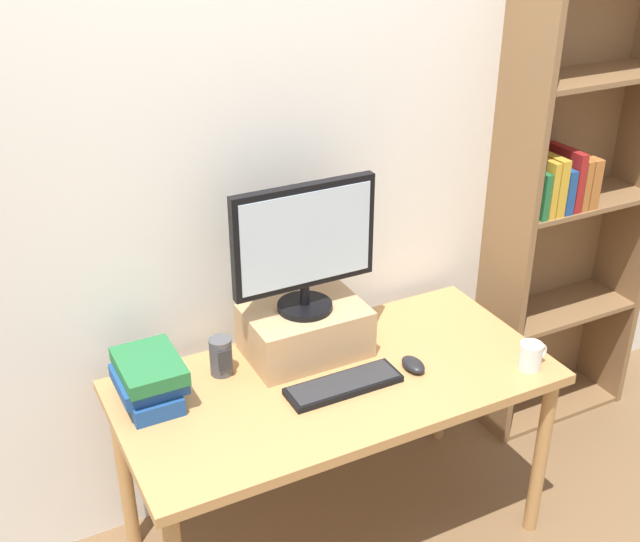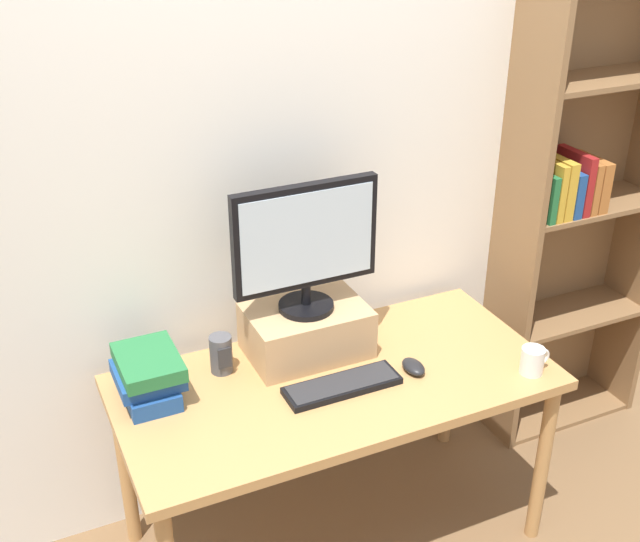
% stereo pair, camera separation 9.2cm
% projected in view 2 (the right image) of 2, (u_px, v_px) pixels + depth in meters
% --- Properties ---
extents(ground_plane, '(12.00, 12.00, 0.00)m').
position_uv_depth(ground_plane, '(334.00, 535.00, 2.97)').
color(ground_plane, brown).
extents(back_wall, '(7.00, 0.08, 2.60)m').
position_uv_depth(back_wall, '(280.00, 165.00, 2.73)').
color(back_wall, silver).
rests_on(back_wall, ground_plane).
extents(desk, '(1.44, 0.70, 0.70)m').
position_uv_depth(desk, '(335.00, 396.00, 2.68)').
color(desk, '#B7844C').
rests_on(desk, ground_plane).
extents(bookshelf_unit, '(0.68, 0.28, 2.00)m').
position_uv_depth(bookshelf_unit, '(578.00, 201.00, 3.18)').
color(bookshelf_unit, olive).
rests_on(bookshelf_unit, ground_plane).
extents(riser_box, '(0.41, 0.28, 0.17)m').
position_uv_depth(riser_box, '(306.00, 330.00, 2.75)').
color(riser_box, tan).
rests_on(riser_box, desk).
extents(computer_monitor, '(0.50, 0.19, 0.45)m').
position_uv_depth(computer_monitor, '(306.00, 244.00, 2.59)').
color(computer_monitor, black).
rests_on(computer_monitor, riser_box).
extents(keyboard, '(0.38, 0.12, 0.02)m').
position_uv_depth(keyboard, '(342.00, 385.00, 2.59)').
color(keyboard, black).
rests_on(keyboard, desk).
extents(computer_mouse, '(0.06, 0.10, 0.04)m').
position_uv_depth(computer_mouse, '(413.00, 367.00, 2.67)').
color(computer_mouse, black).
rests_on(computer_mouse, desk).
extents(book_stack, '(0.20, 0.26, 0.15)m').
position_uv_depth(book_stack, '(148.00, 375.00, 2.52)').
color(book_stack, navy).
rests_on(book_stack, desk).
extents(coffee_mug, '(0.11, 0.08, 0.09)m').
position_uv_depth(coffee_mug, '(533.00, 360.00, 2.65)').
color(coffee_mug, white).
rests_on(coffee_mug, desk).
extents(desk_speaker, '(0.08, 0.08, 0.13)m').
position_uv_depth(desk_speaker, '(221.00, 354.00, 2.65)').
color(desk_speaker, '#4C4C51').
rests_on(desk_speaker, desk).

